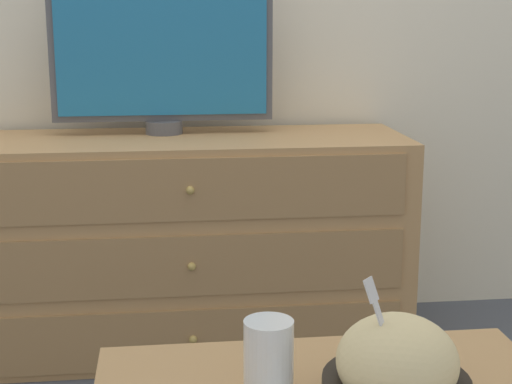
# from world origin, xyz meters

# --- Properties ---
(ground_plane) EXTENTS (12.00, 12.00, 0.00)m
(ground_plane) POSITION_xyz_m (0.00, 0.00, 0.00)
(ground_plane) COLOR #474C56
(dresser) EXTENTS (1.35, 0.47, 0.67)m
(dresser) POSITION_xyz_m (0.04, -0.26, 0.34)
(dresser) COLOR tan
(dresser) RESTS_ON ground_plane
(tv) EXTENTS (0.68, 0.12, 0.50)m
(tv) POSITION_xyz_m (-0.03, -0.17, 0.93)
(tv) COLOR #515156
(tv) RESTS_ON dresser
(takeout_bowl) EXTENTS (0.23, 0.23, 0.20)m
(takeout_bowl) POSITION_xyz_m (0.31, -1.57, 0.52)
(takeout_bowl) COLOR black
(takeout_bowl) RESTS_ON coffee_table
(drink_cup) EXTENTS (0.08, 0.08, 0.12)m
(drink_cup) POSITION_xyz_m (0.12, -1.50, 0.51)
(drink_cup) COLOR beige
(drink_cup) RESTS_ON coffee_table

